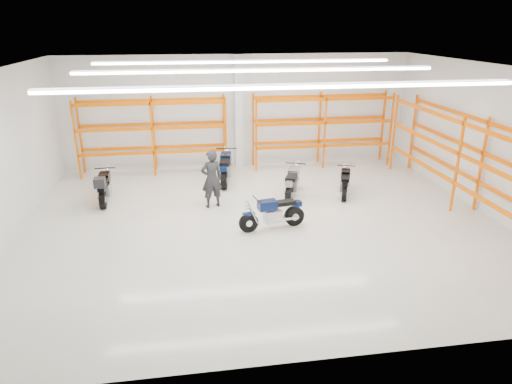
{
  "coord_description": "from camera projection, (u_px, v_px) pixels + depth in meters",
  "views": [
    {
      "loc": [
        -2.09,
        -12.31,
        5.62
      ],
      "look_at": [
        -0.11,
        0.5,
        0.81
      ],
      "focal_mm": 32.0,
      "sensor_mm": 36.0,
      "label": 1
    }
  ],
  "objects": [
    {
      "name": "pallet_racking_back_right",
      "position": [
        322.0,
        123.0,
        18.6
      ],
      "size": [
        5.67,
        0.87,
        3.0
      ],
      "color": "#FF6A03",
      "rests_on": "ground"
    },
    {
      "name": "motorcycle_back_b",
      "position": [
        225.0,
        169.0,
        16.92
      ],
      "size": [
        0.86,
        2.36,
        1.16
      ],
      "color": "black",
      "rests_on": "ground"
    },
    {
      "name": "pallet_racking_side",
      "position": [
        471.0,
        155.0,
        13.95
      ],
      "size": [
        0.87,
        9.07,
        3.0
      ],
      "color": "#FF6A03",
      "rests_on": "ground"
    },
    {
      "name": "structural_column",
      "position": [
        239.0,
        113.0,
        18.27
      ],
      "size": [
        0.32,
        0.32,
        4.5
      ],
      "primitive_type": "cube",
      "color": "white",
      "rests_on": "ground"
    },
    {
      "name": "room_shell",
      "position": [
        263.0,
        114.0,
        12.54
      ],
      "size": [
        14.02,
        12.02,
        4.51
      ],
      "color": "white",
      "rests_on": "ground"
    },
    {
      "name": "ground",
      "position": [
        262.0,
        223.0,
        13.66
      ],
      "size": [
        14.0,
        14.0,
        0.0
      ],
      "primitive_type": "plane",
      "color": "beige",
      "rests_on": "ground"
    },
    {
      "name": "motorcycle_back_a",
      "position": [
        104.0,
        188.0,
        15.03
      ],
      "size": [
        0.68,
        2.14,
        1.1
      ],
      "color": "black",
      "rests_on": "ground"
    },
    {
      "name": "pallet_racking_back_left",
      "position": [
        153.0,
        129.0,
        17.63
      ],
      "size": [
        5.67,
        0.87,
        3.0
      ],
      "color": "#FF6A03",
      "rests_on": "ground"
    },
    {
      "name": "motorcycle_back_d",
      "position": [
        345.0,
        183.0,
        15.73
      ],
      "size": [
        0.87,
        1.81,
        0.92
      ],
      "color": "black",
      "rests_on": "ground"
    },
    {
      "name": "standing_man",
      "position": [
        212.0,
        179.0,
        14.55
      ],
      "size": [
        0.79,
        0.63,
        1.9
      ],
      "primitive_type": "imported",
      "rotation": [
        0.0,
        0.0,
        3.42
      ],
      "color": "black",
      "rests_on": "ground"
    },
    {
      "name": "motorcycle_back_c",
      "position": [
        292.0,
        183.0,
        15.53
      ],
      "size": [
        1.03,
        2.03,
        1.05
      ],
      "color": "black",
      "rests_on": "ground"
    },
    {
      "name": "motorcycle_main",
      "position": [
        275.0,
        214.0,
        13.15
      ],
      "size": [
        1.98,
        0.69,
        0.98
      ],
      "color": "black",
      "rests_on": "ground"
    }
  ]
}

